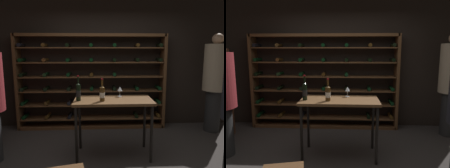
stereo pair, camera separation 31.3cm
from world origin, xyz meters
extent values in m
plane|color=#383330|center=(0.00, 0.00, 0.00)|extent=(9.71, 9.71, 0.00)
cube|color=black|center=(0.00, 1.86, 1.40)|extent=(5.57, 0.10, 2.81)
cube|color=brown|center=(-1.88, 1.65, 1.01)|extent=(0.06, 0.32, 2.01)
cube|color=brown|center=(1.19, 1.65, 1.01)|extent=(0.06, 0.32, 2.01)
cube|color=brown|center=(-0.34, 1.65, 1.98)|extent=(3.07, 0.32, 0.06)
cube|color=brown|center=(-0.34, 1.65, 0.03)|extent=(3.07, 0.32, 0.06)
cube|color=brown|center=(-0.34, 1.65, 0.22)|extent=(2.99, 0.32, 0.02)
cylinder|color=black|center=(-1.78, 1.65, 0.27)|extent=(0.08, 0.30, 0.08)
cylinder|color=#4C3314|center=(-1.30, 1.65, 0.27)|extent=(0.08, 0.30, 0.08)
cylinder|color=black|center=(-0.82, 1.65, 0.27)|extent=(0.08, 0.30, 0.08)
cylinder|color=black|center=(0.61, 1.65, 0.27)|extent=(0.08, 0.30, 0.08)
cylinder|color=#4C3314|center=(1.09, 1.65, 0.27)|extent=(0.08, 0.30, 0.08)
cube|color=brown|center=(-0.34, 1.65, 0.52)|extent=(2.99, 0.32, 0.02)
cylinder|color=black|center=(-1.78, 1.65, 0.57)|extent=(0.08, 0.30, 0.08)
cylinder|color=#4C3314|center=(-1.30, 1.65, 0.57)|extent=(0.08, 0.30, 0.08)
cylinder|color=black|center=(-0.82, 1.65, 0.57)|extent=(0.08, 0.30, 0.08)
cylinder|color=black|center=(-0.34, 1.65, 0.57)|extent=(0.08, 0.30, 0.08)
cylinder|color=black|center=(0.13, 1.65, 0.57)|extent=(0.08, 0.30, 0.08)
cylinder|color=black|center=(1.09, 1.65, 0.57)|extent=(0.08, 0.30, 0.08)
cube|color=brown|center=(-0.34, 1.65, 0.82)|extent=(2.99, 0.32, 0.02)
cylinder|color=black|center=(-1.78, 1.65, 0.87)|extent=(0.08, 0.30, 0.08)
cylinder|color=black|center=(-1.30, 1.65, 0.87)|extent=(0.08, 0.30, 0.08)
cylinder|color=black|center=(-0.82, 1.65, 0.87)|extent=(0.08, 0.30, 0.08)
cylinder|color=black|center=(-0.34, 1.65, 0.87)|extent=(0.08, 0.30, 0.08)
cylinder|color=black|center=(0.13, 1.65, 0.87)|extent=(0.08, 0.30, 0.08)
cylinder|color=black|center=(0.61, 1.65, 0.87)|extent=(0.08, 0.30, 0.08)
cylinder|color=black|center=(1.09, 1.65, 0.87)|extent=(0.08, 0.30, 0.08)
cube|color=brown|center=(-0.34, 1.65, 1.12)|extent=(2.99, 0.32, 0.02)
cylinder|color=black|center=(-1.78, 1.65, 1.18)|extent=(0.08, 0.30, 0.08)
cylinder|color=black|center=(-1.30, 1.65, 1.18)|extent=(0.08, 0.30, 0.08)
cylinder|color=black|center=(-0.82, 1.65, 1.18)|extent=(0.08, 0.30, 0.08)
cylinder|color=#4C3314|center=(-0.34, 1.65, 1.18)|extent=(0.08, 0.30, 0.08)
cylinder|color=black|center=(0.13, 1.65, 1.18)|extent=(0.08, 0.30, 0.08)
cube|color=brown|center=(-0.34, 1.65, 1.42)|extent=(2.99, 0.32, 0.02)
cylinder|color=black|center=(-1.78, 1.65, 1.48)|extent=(0.08, 0.30, 0.08)
cylinder|color=#4C3314|center=(-1.30, 1.65, 1.48)|extent=(0.08, 0.30, 0.08)
cylinder|color=black|center=(-0.82, 1.65, 1.48)|extent=(0.08, 0.30, 0.08)
cylinder|color=black|center=(-0.34, 1.65, 1.48)|extent=(0.08, 0.30, 0.08)
cylinder|color=black|center=(0.13, 1.65, 1.48)|extent=(0.08, 0.30, 0.08)
cylinder|color=black|center=(0.61, 1.65, 1.48)|extent=(0.08, 0.30, 0.08)
cylinder|color=black|center=(1.09, 1.65, 1.48)|extent=(0.08, 0.30, 0.08)
cube|color=brown|center=(-0.34, 1.65, 1.73)|extent=(2.99, 0.32, 0.02)
cylinder|color=black|center=(-1.78, 1.65, 1.78)|extent=(0.08, 0.30, 0.08)
cylinder|color=#4C3314|center=(-1.30, 1.65, 1.78)|extent=(0.08, 0.30, 0.08)
cylinder|color=black|center=(-0.82, 1.65, 1.78)|extent=(0.08, 0.30, 0.08)
cylinder|color=black|center=(-0.34, 1.65, 1.78)|extent=(0.08, 0.30, 0.08)
cylinder|color=black|center=(0.13, 1.65, 1.78)|extent=(0.08, 0.30, 0.08)
cylinder|color=#4C3314|center=(0.61, 1.65, 1.78)|extent=(0.08, 0.30, 0.08)
cylinder|color=black|center=(1.09, 1.65, 1.78)|extent=(0.08, 0.30, 0.08)
cube|color=brown|center=(0.05, 0.37, 0.90)|extent=(1.21, 0.61, 0.04)
cylinder|color=black|center=(-0.51, 0.11, 0.44)|extent=(0.04, 0.04, 0.88)
cylinder|color=black|center=(0.60, 0.11, 0.44)|extent=(0.04, 0.04, 0.88)
cylinder|color=black|center=(-0.51, 0.63, 0.44)|extent=(0.04, 0.04, 0.88)
cylinder|color=black|center=(0.60, 0.63, 0.44)|extent=(0.04, 0.04, 0.88)
cylinder|color=#252525|center=(2.16, 1.30, 0.43)|extent=(0.30, 0.30, 0.86)
cylinder|color=#4C3314|center=(-0.13, 0.26, 1.02)|extent=(0.08, 0.08, 0.21)
cone|color=#4C3314|center=(-0.13, 0.26, 1.14)|extent=(0.08, 0.08, 0.03)
cylinder|color=#4C3314|center=(-0.13, 0.26, 1.20)|extent=(0.03, 0.03, 0.09)
cylinder|color=maroon|center=(-0.13, 0.26, 1.25)|extent=(0.03, 0.03, 0.02)
cylinder|color=silver|center=(-0.13, 0.26, 1.01)|extent=(0.08, 0.08, 0.08)
cylinder|color=black|center=(-0.48, 0.30, 1.04)|extent=(0.07, 0.07, 0.25)
cone|color=black|center=(-0.48, 0.30, 1.18)|extent=(0.07, 0.07, 0.03)
cylinder|color=black|center=(-0.48, 0.30, 1.24)|extent=(0.03, 0.03, 0.09)
cylinder|color=maroon|center=(-0.48, 0.30, 1.30)|extent=(0.03, 0.03, 0.02)
cylinder|color=black|center=(-0.48, 0.30, 1.03)|extent=(0.07, 0.07, 0.09)
cylinder|color=silver|center=(0.16, 0.57, 0.92)|extent=(0.07, 0.07, 0.00)
cylinder|color=silver|center=(0.16, 0.57, 0.97)|extent=(0.01, 0.01, 0.09)
cone|color=silver|center=(0.16, 0.57, 1.05)|extent=(0.08, 0.08, 0.07)
cylinder|color=#590A14|center=(0.16, 0.57, 1.03)|extent=(0.04, 0.04, 0.02)
camera|label=1|loc=(-0.13, -2.80, 1.66)|focal=33.61mm
camera|label=2|loc=(0.18, -2.80, 1.66)|focal=33.61mm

